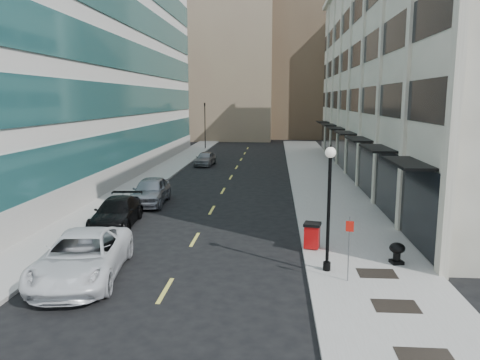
# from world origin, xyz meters

# --- Properties ---
(ground) EXTENTS (160.00, 160.00, 0.00)m
(ground) POSITION_xyz_m (0.00, 0.00, 0.00)
(ground) COLOR black
(ground) RESTS_ON ground
(sidewalk_right) EXTENTS (5.00, 80.00, 0.15)m
(sidewalk_right) POSITION_xyz_m (7.50, 20.00, 0.07)
(sidewalk_right) COLOR #9B978D
(sidewalk_right) RESTS_ON ground
(sidewalk_left) EXTENTS (3.00, 80.00, 0.15)m
(sidewalk_left) POSITION_xyz_m (-6.50, 20.00, 0.07)
(sidewalk_left) COLOR #9B978D
(sidewalk_left) RESTS_ON ground
(building_right) EXTENTS (15.30, 46.50, 18.25)m
(building_right) POSITION_xyz_m (16.94, 26.99, 8.99)
(building_right) COLOR beige
(building_right) RESTS_ON ground
(building_left) EXTENTS (16.14, 46.00, 20.00)m
(building_left) POSITION_xyz_m (-15.95, 27.00, 9.99)
(building_left) COLOR silver
(building_left) RESTS_ON ground
(skyline_tan_near) EXTENTS (14.00, 18.00, 28.00)m
(skyline_tan_near) POSITION_xyz_m (-4.00, 68.00, 14.00)
(skyline_tan_near) COLOR #897759
(skyline_tan_near) RESTS_ON ground
(skyline_brown) EXTENTS (12.00, 16.00, 34.00)m
(skyline_brown) POSITION_xyz_m (8.00, 72.00, 17.00)
(skyline_brown) COLOR brown
(skyline_brown) RESTS_ON ground
(skyline_tan_far) EXTENTS (12.00, 14.00, 22.00)m
(skyline_tan_far) POSITION_xyz_m (-14.00, 78.00, 11.00)
(skyline_tan_far) COLOR #897759
(skyline_tan_far) RESTS_ON ground
(skyline_stone) EXTENTS (10.00, 14.00, 20.00)m
(skyline_stone) POSITION_xyz_m (18.00, 66.00, 10.00)
(skyline_stone) COLOR beige
(skyline_stone) RESTS_ON ground
(grate_near) EXTENTS (1.40, 1.00, 0.01)m
(grate_near) POSITION_xyz_m (7.60, -2.00, 0.15)
(grate_near) COLOR black
(grate_near) RESTS_ON sidewalk_right
(grate_mid) EXTENTS (1.40, 1.00, 0.01)m
(grate_mid) POSITION_xyz_m (7.60, 1.00, 0.15)
(grate_mid) COLOR black
(grate_mid) RESTS_ON sidewalk_right
(grate_far) EXTENTS (1.40, 1.00, 0.01)m
(grate_far) POSITION_xyz_m (7.60, 3.80, 0.15)
(grate_far) COLOR black
(grate_far) RESTS_ON sidewalk_right
(road_centerline) EXTENTS (0.15, 68.20, 0.01)m
(road_centerline) POSITION_xyz_m (0.00, 17.00, 0.01)
(road_centerline) COLOR #D8CC4C
(road_centerline) RESTS_ON ground
(traffic_signal) EXTENTS (0.66, 0.66, 6.98)m
(traffic_signal) POSITION_xyz_m (-5.50, 48.00, 5.72)
(traffic_signal) COLOR black
(traffic_signal) RESTS_ON ground
(car_white_van) EXTENTS (3.54, 6.39, 1.69)m
(car_white_van) POSITION_xyz_m (-3.29, 2.88, 0.85)
(car_white_van) COLOR white
(car_white_van) RESTS_ON ground
(car_black_pickup) EXTENTS (2.39, 5.14, 1.45)m
(car_black_pickup) POSITION_xyz_m (-4.47, 10.07, 0.73)
(car_black_pickup) COLOR black
(car_black_pickup) RESTS_ON ground
(car_silver_sedan) EXTENTS (2.21, 5.03, 1.69)m
(car_silver_sedan) POSITION_xyz_m (-4.09, 15.40, 0.84)
(car_silver_sedan) COLOR #9FA1A7
(car_silver_sedan) RESTS_ON ground
(car_grey_sedan) EXTENTS (1.97, 4.25, 1.41)m
(car_grey_sedan) POSITION_xyz_m (-3.23, 33.01, 0.70)
(car_grey_sedan) COLOR gray
(car_grey_sedan) RESTS_ON ground
(trash_bin) EXTENTS (0.84, 0.86, 1.14)m
(trash_bin) POSITION_xyz_m (5.40, 6.65, 0.76)
(trash_bin) COLOR #A70B0B
(trash_bin) RESTS_ON sidewalk_right
(lamppost) EXTENTS (0.40, 0.40, 4.82)m
(lamppost) POSITION_xyz_m (5.77, 4.00, 2.98)
(lamppost) COLOR black
(lamppost) RESTS_ON sidewalk_right
(sign_post) EXTENTS (0.28, 0.09, 2.37)m
(sign_post) POSITION_xyz_m (6.40, 2.99, 1.68)
(sign_post) COLOR slate
(sign_post) RESTS_ON sidewalk_right
(urn_planter) EXTENTS (0.61, 0.61, 0.85)m
(urn_planter) POSITION_xyz_m (8.60, 4.96, 0.66)
(urn_planter) COLOR black
(urn_planter) RESTS_ON sidewalk_right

